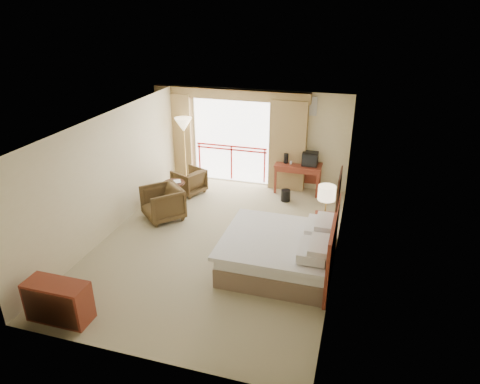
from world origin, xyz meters
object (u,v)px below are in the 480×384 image
(armchair_near, at_px, (164,218))
(side_table, at_px, (174,189))
(bed, at_px, (281,252))
(table_lamp, at_px, (327,193))
(armchair_far, at_px, (190,193))
(nightstand, at_px, (323,229))
(wastebasket, at_px, (286,195))
(dresser, at_px, (58,301))
(floor_lamp, at_px, (183,127))
(tv, at_px, (310,159))
(desk, at_px, (298,170))

(armchair_near, xyz_separation_m, side_table, (-0.07, 0.84, 0.41))
(bed, distance_m, table_lamp, 1.69)
(bed, relative_size, table_lamp, 3.20)
(armchair_far, bearing_deg, table_lamp, 93.03)
(nightstand, relative_size, side_table, 1.02)
(nightstand, xyz_separation_m, wastebasket, (-1.18, 1.81, -0.15))
(nightstand, xyz_separation_m, armchair_far, (-3.83, 1.58, -0.30))
(wastebasket, bearing_deg, table_lamp, -56.12)
(dresser, bearing_deg, armchair_near, 84.51)
(nightstand, height_order, side_table, nightstand)
(bed, distance_m, floor_lamp, 5.19)
(table_lamp, relative_size, tv, 1.62)
(nightstand, height_order, armchair_far, nightstand)
(table_lamp, bearing_deg, dresser, -135.43)
(nightstand, bearing_deg, wastebasket, 120.12)
(desk, relative_size, tv, 3.04)
(table_lamp, distance_m, tv, 2.53)
(table_lamp, height_order, wastebasket, table_lamp)
(wastebasket, bearing_deg, nightstand, -56.86)
(bed, bearing_deg, tv, 89.99)
(floor_lamp, bearing_deg, bed, -45.35)
(tv, distance_m, side_table, 3.68)
(tv, xyz_separation_m, armchair_near, (-3.16, -2.49, -1.00))
(bed, xyz_separation_m, armchair_far, (-3.14, 2.87, -0.38))
(armchair_far, height_order, dresser, dresser)
(armchair_far, height_order, side_table, side_table)
(bed, distance_m, wastebasket, 3.15)
(bed, xyz_separation_m, dresser, (-3.22, -2.50, -0.02))
(side_table, bearing_deg, tv, 27.08)
(armchair_near, relative_size, dresser, 0.84)
(armchair_far, relative_size, armchair_near, 0.85)
(nightstand, relative_size, floor_lamp, 0.32)
(wastebasket, xyz_separation_m, armchair_far, (-2.65, -0.23, -0.15))
(armchair_far, bearing_deg, desk, 133.49)
(table_lamp, xyz_separation_m, desk, (-0.98, 2.49, -0.49))
(bed, distance_m, armchair_near, 3.44)
(bed, height_order, armchair_far, bed)
(table_lamp, xyz_separation_m, side_table, (-3.92, 0.77, -0.72))
(side_table, bearing_deg, armchair_near, -84.93)
(armchair_far, xyz_separation_m, floor_lamp, (-0.39, 0.70, 1.64))
(table_lamp, bearing_deg, wastebasket, 123.88)
(table_lamp, distance_m, wastebasket, 2.33)
(dresser, bearing_deg, wastebasket, 59.46)
(side_table, bearing_deg, bed, -33.25)
(bed, xyz_separation_m, side_table, (-3.24, 2.12, 0.03))
(nightstand, distance_m, desk, 2.74)
(nightstand, distance_m, wastebasket, 2.16)
(floor_lamp, bearing_deg, side_table, -78.45)
(bed, bearing_deg, desk, 94.46)
(tv, bearing_deg, wastebasket, -127.70)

